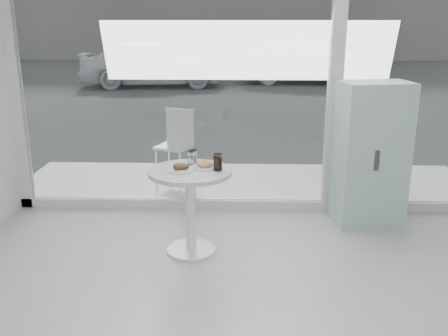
{
  "coord_description": "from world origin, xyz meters",
  "views": [
    {
      "loc": [
        -0.07,
        -2.19,
        2.01
      ],
      "look_at": [
        -0.2,
        1.7,
        0.85
      ],
      "focal_mm": 40.0,
      "sensor_mm": 36.0,
      "label": 1
    }
  ],
  "objects_px": {
    "patio_chair": "(176,140)",
    "plate_fritter": "(181,168)",
    "plate_donut": "(205,165)",
    "main_table": "(190,194)",
    "car_silver": "(311,60)",
    "car_white": "(152,63)",
    "cola_glass": "(218,162)",
    "water_tumbler_a": "(191,159)",
    "water_tumbler_b": "(193,158)",
    "mint_cabinet": "(371,154)"
  },
  "relations": [
    {
      "from": "plate_fritter",
      "to": "plate_donut",
      "type": "relative_size",
      "value": 0.96
    },
    {
      "from": "patio_chair",
      "to": "plate_fritter",
      "type": "distance_m",
      "value": 2.04
    },
    {
      "from": "mint_cabinet",
      "to": "water_tumbler_a",
      "type": "xyz_separation_m",
      "value": [
        -1.74,
        -0.59,
        0.1
      ]
    },
    {
      "from": "car_white",
      "to": "plate_fritter",
      "type": "bearing_deg",
      "value": -174.69
    },
    {
      "from": "patio_chair",
      "to": "plate_fritter",
      "type": "xyz_separation_m",
      "value": [
        0.3,
        -2.01,
        0.24
      ]
    },
    {
      "from": "car_white",
      "to": "plate_donut",
      "type": "height_order",
      "value": "car_white"
    },
    {
      "from": "mint_cabinet",
      "to": "car_white",
      "type": "bearing_deg",
      "value": 101.56
    },
    {
      "from": "car_white",
      "to": "water_tumbler_b",
      "type": "distance_m",
      "value": 11.54
    },
    {
      "from": "plate_fritter",
      "to": "plate_donut",
      "type": "xyz_separation_m",
      "value": [
        0.2,
        0.1,
        -0.01
      ]
    },
    {
      "from": "patio_chair",
      "to": "car_silver",
      "type": "distance_m",
      "value": 10.99
    },
    {
      "from": "car_silver",
      "to": "water_tumbler_a",
      "type": "xyz_separation_m",
      "value": [
        -2.73,
        -12.34,
        0.06
      ]
    },
    {
      "from": "patio_chair",
      "to": "plate_donut",
      "type": "distance_m",
      "value": 1.98
    },
    {
      "from": "plate_donut",
      "to": "mint_cabinet",
      "type": "bearing_deg",
      "value": 23.15
    },
    {
      "from": "main_table",
      "to": "car_silver",
      "type": "relative_size",
      "value": 0.17
    },
    {
      "from": "patio_chair",
      "to": "car_white",
      "type": "relative_size",
      "value": 0.21
    },
    {
      "from": "patio_chair",
      "to": "plate_donut",
      "type": "height_order",
      "value": "patio_chair"
    },
    {
      "from": "water_tumbler_b",
      "to": "cola_glass",
      "type": "xyz_separation_m",
      "value": [
        0.23,
        -0.2,
        0.02
      ]
    },
    {
      "from": "car_silver",
      "to": "water_tumbler_a",
      "type": "height_order",
      "value": "car_silver"
    },
    {
      "from": "water_tumbler_a",
      "to": "water_tumbler_b",
      "type": "height_order",
      "value": "water_tumbler_b"
    },
    {
      "from": "plate_fritter",
      "to": "cola_glass",
      "type": "height_order",
      "value": "cola_glass"
    },
    {
      "from": "car_white",
      "to": "car_silver",
      "type": "xyz_separation_m",
      "value": [
        5.05,
        1.02,
        0.02
      ]
    },
    {
      "from": "plate_donut",
      "to": "plate_fritter",
      "type": "bearing_deg",
      "value": -151.98
    },
    {
      "from": "water_tumbler_b",
      "to": "cola_glass",
      "type": "bearing_deg",
      "value": -41.33
    },
    {
      "from": "plate_donut",
      "to": "water_tumbler_b",
      "type": "bearing_deg",
      "value": 133.53
    },
    {
      "from": "car_silver",
      "to": "plate_fritter",
      "type": "xyz_separation_m",
      "value": [
        -2.8,
        -12.55,
        0.04
      ]
    },
    {
      "from": "water_tumbler_a",
      "to": "plate_donut",
      "type": "bearing_deg",
      "value": -38.26
    },
    {
      "from": "patio_chair",
      "to": "car_white",
      "type": "height_order",
      "value": "car_white"
    },
    {
      "from": "car_silver",
      "to": "main_table",
      "type": "bearing_deg",
      "value": 170.82
    },
    {
      "from": "water_tumbler_a",
      "to": "mint_cabinet",
      "type": "bearing_deg",
      "value": 18.62
    },
    {
      "from": "car_white",
      "to": "patio_chair",
      "type": "bearing_deg",
      "value": -174.18
    },
    {
      "from": "cola_glass",
      "to": "water_tumbler_b",
      "type": "bearing_deg",
      "value": 138.67
    },
    {
      "from": "car_silver",
      "to": "plate_donut",
      "type": "height_order",
      "value": "car_silver"
    },
    {
      "from": "plate_fritter",
      "to": "water_tumbler_b",
      "type": "distance_m",
      "value": 0.24
    },
    {
      "from": "plate_fritter",
      "to": "mint_cabinet",
      "type": "bearing_deg",
      "value": 23.69
    },
    {
      "from": "plate_fritter",
      "to": "water_tumbler_a",
      "type": "xyz_separation_m",
      "value": [
        0.07,
        0.21,
        0.02
      ]
    },
    {
      "from": "patio_chair",
      "to": "water_tumbler_b",
      "type": "distance_m",
      "value": 1.84
    },
    {
      "from": "mint_cabinet",
      "to": "patio_chair",
      "type": "height_order",
      "value": "mint_cabinet"
    },
    {
      "from": "main_table",
      "to": "water_tumbler_a",
      "type": "distance_m",
      "value": 0.32
    },
    {
      "from": "plate_fritter",
      "to": "water_tumbler_a",
      "type": "bearing_deg",
      "value": 72.38
    },
    {
      "from": "main_table",
      "to": "car_white",
      "type": "height_order",
      "value": "car_white"
    },
    {
      "from": "patio_chair",
      "to": "cola_glass",
      "type": "distance_m",
      "value": 2.1
    },
    {
      "from": "plate_donut",
      "to": "cola_glass",
      "type": "xyz_separation_m",
      "value": [
        0.11,
        -0.08,
        0.05
      ]
    },
    {
      "from": "main_table",
      "to": "patio_chair",
      "type": "xyz_separation_m",
      "value": [
        -0.37,
        1.98,
        0.01
      ]
    },
    {
      "from": "main_table",
      "to": "plate_fritter",
      "type": "height_order",
      "value": "plate_fritter"
    },
    {
      "from": "patio_chair",
      "to": "water_tumbler_b",
      "type": "xyz_separation_m",
      "value": [
        0.38,
        -1.78,
        0.27
      ]
    },
    {
      "from": "water_tumbler_a",
      "to": "water_tumbler_b",
      "type": "bearing_deg",
      "value": 61.32
    },
    {
      "from": "patio_chair",
      "to": "plate_donut",
      "type": "bearing_deg",
      "value": -54.97
    },
    {
      "from": "plate_donut",
      "to": "main_table",
      "type": "bearing_deg",
      "value": -148.62
    },
    {
      "from": "cola_glass",
      "to": "plate_donut",
      "type": "bearing_deg",
      "value": 144.93
    },
    {
      "from": "main_table",
      "to": "car_silver",
      "type": "bearing_deg",
      "value": 77.71
    }
  ]
}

